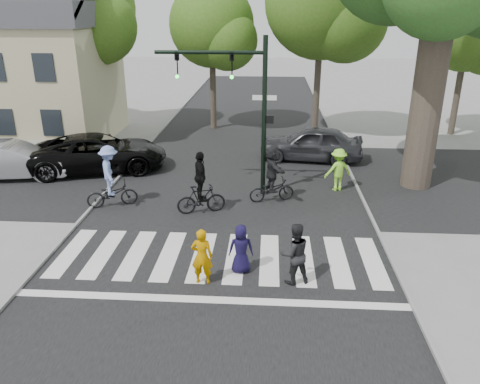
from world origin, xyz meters
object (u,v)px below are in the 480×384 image
(pedestrian_child, at_px, (241,249))
(car_grey, at_px, (311,143))
(traffic_signal, at_px, (242,95))
(cyclist_mid, at_px, (201,188))
(cyclist_right, at_px, (272,177))
(pedestrian_woman, at_px, (202,256))
(pedestrian_adult, at_px, (294,254))
(car_suv, at_px, (99,153))
(cyclist_left, at_px, (111,181))
(car_silver, at_px, (13,161))

(pedestrian_child, bearing_deg, car_grey, -109.72)
(traffic_signal, bearing_deg, pedestrian_child, -86.62)
(car_grey, bearing_deg, cyclist_mid, -26.33)
(pedestrian_child, xyz_separation_m, cyclist_right, (0.84, 5.19, 0.27))
(pedestrian_woman, relative_size, pedestrian_adult, 0.92)
(pedestrian_adult, xyz_separation_m, car_suv, (-8.36, 8.78, -0.04))
(cyclist_left, height_order, car_silver, cyclist_left)
(cyclist_left, distance_m, cyclist_mid, 3.39)
(traffic_signal, height_order, pedestrian_adult, traffic_signal)
(traffic_signal, height_order, pedestrian_woman, traffic_signal)
(cyclist_right, bearing_deg, cyclist_mid, -153.53)
(pedestrian_adult, height_order, car_suv, pedestrian_adult)
(pedestrian_child, distance_m, cyclist_left, 6.65)
(traffic_signal, height_order, pedestrian_child, traffic_signal)
(pedestrian_adult, bearing_deg, cyclist_left, -54.42)
(pedestrian_child, xyz_separation_m, car_silver, (-10.27, 7.11, 0.07))
(cyclist_mid, bearing_deg, cyclist_right, 26.47)
(traffic_signal, relative_size, pedestrian_child, 4.23)
(pedestrian_woman, height_order, cyclist_right, cyclist_right)
(pedestrian_woman, distance_m, cyclist_left, 6.40)
(car_suv, distance_m, car_silver, 3.57)
(cyclist_mid, height_order, cyclist_right, cyclist_mid)
(cyclist_right, height_order, car_silver, cyclist_right)
(traffic_signal, xyz_separation_m, car_silver, (-9.92, 1.14, -3.12))
(car_suv, bearing_deg, traffic_signal, -124.98)
(cyclist_mid, relative_size, cyclist_right, 1.04)
(traffic_signal, xyz_separation_m, car_suv, (-6.57, 2.37, -3.08))
(pedestrian_adult, relative_size, car_suv, 0.29)
(car_silver, bearing_deg, cyclist_left, -127.95)
(cyclist_right, relative_size, car_silver, 0.46)
(pedestrian_child, distance_m, car_suv, 10.84)
(car_suv, relative_size, car_silver, 1.25)
(pedestrian_child, height_order, car_silver, car_silver)
(car_suv, bearing_deg, cyclist_mid, -145.14)
(cyclist_left, height_order, car_suv, cyclist_left)
(cyclist_mid, height_order, car_suv, cyclist_mid)
(traffic_signal, distance_m, pedestrian_child, 6.78)
(pedestrian_adult, xyz_separation_m, car_silver, (-11.71, 7.56, -0.08))
(traffic_signal, relative_size, car_silver, 1.27)
(pedestrian_woman, bearing_deg, traffic_signal, -93.54)
(cyclist_right, bearing_deg, car_suv, 157.92)
(car_suv, bearing_deg, car_grey, -92.34)
(traffic_signal, xyz_separation_m, cyclist_mid, (-1.32, -2.03, -2.96))
(traffic_signal, relative_size, pedestrian_adult, 3.48)
(pedestrian_woman, relative_size, car_suv, 0.27)
(cyclist_mid, xyz_separation_m, car_silver, (-8.60, 3.18, -0.16))
(traffic_signal, height_order, cyclist_mid, traffic_signal)
(cyclist_mid, xyz_separation_m, car_suv, (-5.25, 4.40, -0.11))
(pedestrian_adult, xyz_separation_m, car_grey, (1.28, 10.97, -0.03))
(traffic_signal, bearing_deg, pedestrian_woman, -95.55)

